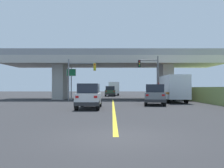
{
  "coord_description": "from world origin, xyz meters",
  "views": [
    {
      "loc": [
        -0.13,
        -8.35,
        1.68
      ],
      "look_at": [
        -0.19,
        23.45,
        2.19
      ],
      "focal_mm": 39.14,
      "sensor_mm": 36.0,
      "label": 1
    }
  ],
  "objects_px": {
    "suv_lead": "(90,96)",
    "traffic_signal_nearside": "(152,72)",
    "highway_sign": "(72,77)",
    "traffic_signal_farside": "(79,74)",
    "suv_crossing": "(155,95)",
    "semi_truck_distant": "(114,88)",
    "sedan_oncoming": "(111,91)",
    "box_truck": "(173,88)"
  },
  "relations": [
    {
      "from": "sedan_oncoming",
      "to": "traffic_signal_farside",
      "type": "distance_m",
      "value": 17.43
    },
    {
      "from": "suv_lead",
      "to": "traffic_signal_nearside",
      "type": "bearing_deg",
      "value": 59.29
    },
    {
      "from": "suv_lead",
      "to": "traffic_signal_nearside",
      "type": "relative_size",
      "value": 0.8
    },
    {
      "from": "suv_crossing",
      "to": "traffic_signal_farside",
      "type": "distance_m",
      "value": 12.09
    },
    {
      "from": "suv_lead",
      "to": "box_truck",
      "type": "distance_m",
      "value": 12.66
    },
    {
      "from": "traffic_signal_nearside",
      "to": "traffic_signal_farside",
      "type": "height_order",
      "value": "traffic_signal_nearside"
    },
    {
      "from": "box_truck",
      "to": "traffic_signal_farside",
      "type": "height_order",
      "value": "traffic_signal_farside"
    },
    {
      "from": "sedan_oncoming",
      "to": "highway_sign",
      "type": "relative_size",
      "value": 1.0
    },
    {
      "from": "suv_crossing",
      "to": "semi_truck_distant",
      "type": "distance_m",
      "value": 32.09
    },
    {
      "from": "box_truck",
      "to": "suv_crossing",
      "type": "bearing_deg",
      "value": -121.64
    },
    {
      "from": "suv_crossing",
      "to": "traffic_signal_farside",
      "type": "xyz_separation_m",
      "value": [
        -8.68,
        8.03,
        2.56
      ]
    },
    {
      "from": "traffic_signal_nearside",
      "to": "highway_sign",
      "type": "bearing_deg",
      "value": 166.65
    },
    {
      "from": "suv_lead",
      "to": "traffic_signal_nearside",
      "type": "height_order",
      "value": "traffic_signal_nearside"
    },
    {
      "from": "suv_lead",
      "to": "suv_crossing",
      "type": "xyz_separation_m",
      "value": [
        6.08,
        4.14,
        0.0
      ]
    },
    {
      "from": "suv_lead",
      "to": "highway_sign",
      "type": "height_order",
      "value": "highway_sign"
    },
    {
      "from": "traffic_signal_nearside",
      "to": "highway_sign",
      "type": "height_order",
      "value": "traffic_signal_nearside"
    },
    {
      "from": "traffic_signal_farside",
      "to": "suv_lead",
      "type": "bearing_deg",
      "value": -77.95
    },
    {
      "from": "suv_crossing",
      "to": "traffic_signal_nearside",
      "type": "distance_m",
      "value": 8.2
    },
    {
      "from": "traffic_signal_farside",
      "to": "semi_truck_distant",
      "type": "height_order",
      "value": "traffic_signal_farside"
    },
    {
      "from": "traffic_signal_farside",
      "to": "highway_sign",
      "type": "distance_m",
      "value": 2.6
    },
    {
      "from": "suv_crossing",
      "to": "traffic_signal_farside",
      "type": "height_order",
      "value": "traffic_signal_farside"
    },
    {
      "from": "suv_lead",
      "to": "suv_crossing",
      "type": "bearing_deg",
      "value": 34.24
    },
    {
      "from": "traffic_signal_nearside",
      "to": "sedan_oncoming",
      "type": "bearing_deg",
      "value": 107.88
    },
    {
      "from": "highway_sign",
      "to": "semi_truck_distant",
      "type": "bearing_deg",
      "value": 74.1
    },
    {
      "from": "box_truck",
      "to": "traffic_signal_nearside",
      "type": "distance_m",
      "value": 4.12
    },
    {
      "from": "sedan_oncoming",
      "to": "box_truck",
      "type": "bearing_deg",
      "value": -69.45
    },
    {
      "from": "highway_sign",
      "to": "suv_lead",
      "type": "bearing_deg",
      "value": -74.91
    },
    {
      "from": "suv_crossing",
      "to": "semi_truck_distant",
      "type": "xyz_separation_m",
      "value": [
        -3.81,
        31.86,
        0.57
      ]
    },
    {
      "from": "traffic_signal_farside",
      "to": "semi_truck_distant",
      "type": "xyz_separation_m",
      "value": [
        4.87,
        23.83,
        -1.99
      ]
    },
    {
      "from": "suv_lead",
      "to": "sedan_oncoming",
      "type": "relative_size",
      "value": 1.04
    },
    {
      "from": "traffic_signal_nearside",
      "to": "semi_truck_distant",
      "type": "relative_size",
      "value": 0.78
    },
    {
      "from": "suv_crossing",
      "to": "box_truck",
      "type": "height_order",
      "value": "box_truck"
    },
    {
      "from": "traffic_signal_farside",
      "to": "suv_crossing",
      "type": "bearing_deg",
      "value": -42.78
    },
    {
      "from": "sedan_oncoming",
      "to": "traffic_signal_farside",
      "type": "height_order",
      "value": "traffic_signal_farside"
    },
    {
      "from": "sedan_oncoming",
      "to": "semi_truck_distant",
      "type": "height_order",
      "value": "semi_truck_distant"
    },
    {
      "from": "suv_lead",
      "to": "suv_crossing",
      "type": "distance_m",
      "value": 7.35
    },
    {
      "from": "suv_lead",
      "to": "traffic_signal_nearside",
      "type": "distance_m",
      "value": 14.01
    },
    {
      "from": "suv_crossing",
      "to": "semi_truck_distant",
      "type": "bearing_deg",
      "value": 105.34
    },
    {
      "from": "suv_lead",
      "to": "sedan_oncoming",
      "type": "bearing_deg",
      "value": 87.03
    },
    {
      "from": "suv_crossing",
      "to": "traffic_signal_nearside",
      "type": "relative_size",
      "value": 0.84
    },
    {
      "from": "box_truck",
      "to": "traffic_signal_farside",
      "type": "bearing_deg",
      "value": 164.22
    },
    {
      "from": "suv_crossing",
      "to": "highway_sign",
      "type": "relative_size",
      "value": 1.08
    }
  ]
}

